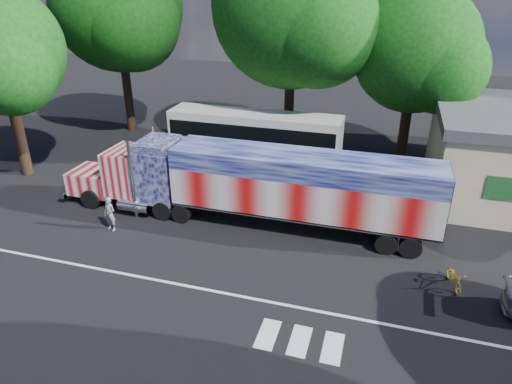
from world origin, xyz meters
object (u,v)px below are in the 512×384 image
(bicycle, at_px, (454,278))
(tree_nw_a, at_px, (119,6))
(woman, at_px, (110,214))
(tree_w_a, at_px, (1,50))
(coach_bus, at_px, (255,137))
(tree_n_mid, at_px, (295,7))
(semi_truck, at_px, (255,183))
(tree_ne_a, at_px, (418,51))

(bicycle, xyz_separation_m, tree_nw_a, (-24.36, 15.33, 9.48))
(woman, bearing_deg, tree_w_a, 164.21)
(coach_bus, xyz_separation_m, tree_n_mid, (1.84, 3.27, 8.26))
(semi_truck, height_order, bicycle, semi_truck)
(bicycle, bearing_deg, semi_truck, 149.30)
(semi_truck, relative_size, tree_w_a, 1.75)
(coach_bus, height_order, tree_w_a, tree_w_a)
(semi_truck, xyz_separation_m, woman, (-6.91, -2.94, -1.35))
(semi_truck, relative_size, tree_nw_a, 1.38)
(tree_w_a, height_order, tree_nw_a, tree_nw_a)
(bicycle, height_order, tree_ne_a, tree_ne_a)
(tree_ne_a, bearing_deg, tree_w_a, -157.00)
(bicycle, height_order, tree_n_mid, tree_n_mid)
(bicycle, relative_size, tree_nw_a, 0.11)
(tree_ne_a, bearing_deg, tree_nw_a, 179.10)
(tree_nw_a, bearing_deg, semi_truck, -40.28)
(tree_nw_a, xyz_separation_m, tree_ne_a, (22.14, -0.35, -2.35))
(bicycle, bearing_deg, tree_ne_a, 84.61)
(bicycle, bearing_deg, tree_w_a, 155.61)
(semi_truck, height_order, tree_n_mid, tree_n_mid)
(bicycle, distance_m, tree_nw_a, 30.31)
(semi_truck, height_order, coach_bus, semi_truck)
(tree_w_a, bearing_deg, woman, -27.19)
(bicycle, height_order, tree_w_a, tree_w_a)
(semi_truck, distance_m, bicycle, 10.37)
(tree_n_mid, bearing_deg, tree_w_a, -147.56)
(tree_w_a, relative_size, tree_ne_a, 1.01)
(bicycle, xyz_separation_m, tree_n_mid, (-10.51, 14.76, 9.65))
(woman, bearing_deg, coach_bus, 80.74)
(semi_truck, distance_m, coach_bus, 8.93)
(tree_nw_a, distance_m, tree_n_mid, 13.87)
(tree_ne_a, bearing_deg, bicycle, -81.55)
(tree_w_a, bearing_deg, coach_bus, 25.78)
(tree_w_a, height_order, tree_ne_a, tree_w_a)
(woman, xyz_separation_m, tree_n_mid, (6.17, 14.74, 9.15))
(coach_bus, distance_m, woman, 12.29)
(woman, relative_size, bicycle, 1.13)
(woman, bearing_deg, tree_ne_a, 57.40)
(bicycle, xyz_separation_m, tree_ne_a, (-2.23, 14.98, 7.13))
(woman, xyz_separation_m, bicycle, (16.68, -0.02, -0.49))
(coach_bus, relative_size, tree_nw_a, 0.80)
(woman, height_order, tree_ne_a, tree_ne_a)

